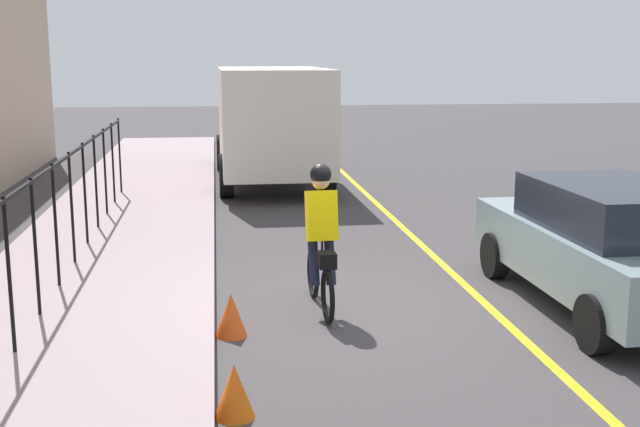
% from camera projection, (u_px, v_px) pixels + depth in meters
% --- Properties ---
extents(ground_plane, '(80.00, 80.00, 0.00)m').
position_uv_depth(ground_plane, '(360.00, 308.00, 10.11)').
color(ground_plane, '#3F3B3D').
extents(lane_line_centre, '(36.00, 0.12, 0.01)m').
position_uv_depth(lane_line_centre, '(485.00, 303.00, 10.31)').
color(lane_line_centre, yellow).
rests_on(lane_line_centre, ground).
extents(sidewalk, '(40.00, 3.20, 0.15)m').
position_uv_depth(sidewalk, '(79.00, 313.00, 9.67)').
color(sidewalk, gray).
rests_on(sidewalk, ground).
extents(iron_fence, '(14.61, 0.04, 1.60)m').
position_uv_depth(iron_fence, '(54.00, 201.00, 10.36)').
color(iron_fence, black).
rests_on(iron_fence, sidewalk).
extents(cyclist_lead, '(1.71, 0.37, 1.83)m').
position_uv_depth(cyclist_lead, '(321.00, 239.00, 9.81)').
color(cyclist_lead, black).
rests_on(cyclist_lead, ground).
extents(patrol_sedan, '(4.43, 1.98, 1.58)m').
position_uv_depth(patrol_sedan, '(608.00, 243.00, 9.96)').
color(patrol_sedan, '#80979C').
rests_on(patrol_sedan, ground).
extents(box_truck_background, '(6.73, 2.59, 2.78)m').
position_uv_depth(box_truck_background, '(270.00, 119.00, 19.57)').
color(box_truck_background, silver).
rests_on(box_truck_background, ground).
extents(traffic_cone_near, '(0.36, 0.36, 0.50)m').
position_uv_depth(traffic_cone_near, '(231.00, 315.00, 9.06)').
color(traffic_cone_near, '#EA5418').
rests_on(traffic_cone_near, ground).
extents(traffic_cone_far, '(0.36, 0.36, 0.48)m').
position_uv_depth(traffic_cone_far, '(234.00, 391.00, 7.03)').
color(traffic_cone_far, orange).
rests_on(traffic_cone_far, ground).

